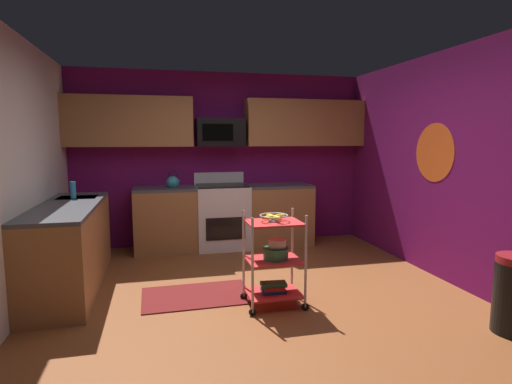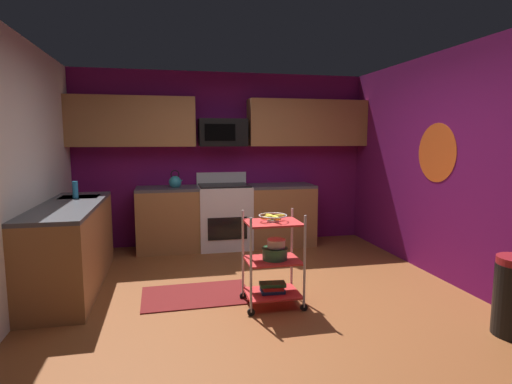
{
  "view_description": "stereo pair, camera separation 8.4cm",
  "coord_description": "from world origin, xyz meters",
  "px_view_note": "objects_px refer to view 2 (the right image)",
  "views": [
    {
      "loc": [
        -0.95,
        -3.87,
        1.61
      ],
      "look_at": [
        0.05,
        0.35,
        1.05
      ],
      "focal_mm": 28.95,
      "sensor_mm": 36.0,
      "label": 1
    },
    {
      "loc": [
        -0.87,
        -3.89,
        1.61
      ],
      "look_at": [
        0.05,
        0.35,
        1.05
      ],
      "focal_mm": 28.95,
      "sensor_mm": 36.0,
      "label": 2
    }
  ],
  "objects_px": {
    "oven_range": "(224,215)",
    "rolling_cart": "(273,260)",
    "kettle": "(175,182)",
    "mixing_bowl_small": "(276,243)",
    "dish_soap_bottle": "(75,190)",
    "fruit_bowl": "(273,217)",
    "microwave": "(222,133)",
    "book_stack": "(272,288)",
    "mixing_bowl_large": "(275,253)"
  },
  "relations": [
    {
      "from": "microwave",
      "to": "dish_soap_bottle",
      "type": "bearing_deg",
      "value": -152.09
    },
    {
      "from": "rolling_cart",
      "to": "dish_soap_bottle",
      "type": "height_order",
      "value": "dish_soap_bottle"
    },
    {
      "from": "microwave",
      "to": "fruit_bowl",
      "type": "bearing_deg",
      "value": -86.27
    },
    {
      "from": "kettle",
      "to": "dish_soap_bottle",
      "type": "relative_size",
      "value": 1.32
    },
    {
      "from": "mixing_bowl_large",
      "to": "book_stack",
      "type": "relative_size",
      "value": 0.96
    },
    {
      "from": "mixing_bowl_large",
      "to": "mixing_bowl_small",
      "type": "xyz_separation_m",
      "value": [
        0.01,
        -0.0,
        0.1
      ]
    },
    {
      "from": "microwave",
      "to": "kettle",
      "type": "bearing_deg",
      "value": -171.23
    },
    {
      "from": "rolling_cart",
      "to": "oven_range",
      "type": "bearing_deg",
      "value": 93.89
    },
    {
      "from": "dish_soap_bottle",
      "to": "mixing_bowl_large",
      "type": "bearing_deg",
      "value": -33.99
    },
    {
      "from": "fruit_bowl",
      "to": "kettle",
      "type": "bearing_deg",
      "value": 110.79
    },
    {
      "from": "kettle",
      "to": "fruit_bowl",
      "type": "bearing_deg",
      "value": -69.21
    },
    {
      "from": "rolling_cart",
      "to": "fruit_bowl",
      "type": "distance_m",
      "value": 0.42
    },
    {
      "from": "microwave",
      "to": "dish_soap_bottle",
      "type": "distance_m",
      "value": 2.22
    },
    {
      "from": "oven_range",
      "to": "kettle",
      "type": "distance_m",
      "value": 0.87
    },
    {
      "from": "oven_range",
      "to": "mixing_bowl_small",
      "type": "distance_m",
      "value": 2.28
    },
    {
      "from": "oven_range",
      "to": "rolling_cart",
      "type": "distance_m",
      "value": 2.27
    },
    {
      "from": "mixing_bowl_large",
      "to": "mixing_bowl_small",
      "type": "height_order",
      "value": "mixing_bowl_small"
    },
    {
      "from": "oven_range",
      "to": "rolling_cart",
      "type": "bearing_deg",
      "value": -86.11
    },
    {
      "from": "rolling_cart",
      "to": "fruit_bowl",
      "type": "relative_size",
      "value": 3.36
    },
    {
      "from": "microwave",
      "to": "mixing_bowl_large",
      "type": "distance_m",
      "value": 2.65
    },
    {
      "from": "oven_range",
      "to": "mixing_bowl_large",
      "type": "relative_size",
      "value": 4.37
    },
    {
      "from": "oven_range",
      "to": "fruit_bowl",
      "type": "relative_size",
      "value": 4.04
    },
    {
      "from": "book_stack",
      "to": "fruit_bowl",
      "type": "bearing_deg",
      "value": 135.0
    },
    {
      "from": "microwave",
      "to": "book_stack",
      "type": "distance_m",
      "value": 2.82
    },
    {
      "from": "fruit_bowl",
      "to": "kettle",
      "type": "xyz_separation_m",
      "value": [
        -0.86,
        2.26,
        0.12
      ]
    },
    {
      "from": "fruit_bowl",
      "to": "mixing_bowl_large",
      "type": "distance_m",
      "value": 0.36
    },
    {
      "from": "microwave",
      "to": "mixing_bowl_large",
      "type": "xyz_separation_m",
      "value": [
        0.18,
        -2.37,
        -1.18
      ]
    },
    {
      "from": "kettle",
      "to": "rolling_cart",
      "type": "bearing_deg",
      "value": -69.21
    },
    {
      "from": "dish_soap_bottle",
      "to": "mixing_bowl_small",
      "type": "bearing_deg",
      "value": -33.88
    },
    {
      "from": "book_stack",
      "to": "kettle",
      "type": "relative_size",
      "value": 0.99
    },
    {
      "from": "mixing_bowl_small",
      "to": "oven_range",
      "type": "bearing_deg",
      "value": 94.74
    },
    {
      "from": "oven_range",
      "to": "dish_soap_bottle",
      "type": "relative_size",
      "value": 5.5
    },
    {
      "from": "mixing_bowl_large",
      "to": "kettle",
      "type": "height_order",
      "value": "kettle"
    },
    {
      "from": "rolling_cart",
      "to": "fruit_bowl",
      "type": "height_order",
      "value": "rolling_cart"
    },
    {
      "from": "rolling_cart",
      "to": "mixing_bowl_small",
      "type": "height_order",
      "value": "rolling_cart"
    },
    {
      "from": "mixing_bowl_large",
      "to": "oven_range",
      "type": "bearing_deg",
      "value": 94.42
    },
    {
      "from": "oven_range",
      "to": "fruit_bowl",
      "type": "xyz_separation_m",
      "value": [
        0.15,
        -2.26,
        0.4
      ]
    },
    {
      "from": "rolling_cart",
      "to": "dish_soap_bottle",
      "type": "xyz_separation_m",
      "value": [
        -2.02,
        1.38,
        0.57
      ]
    },
    {
      "from": "fruit_bowl",
      "to": "mixing_bowl_small",
      "type": "bearing_deg",
      "value": -5.25
    },
    {
      "from": "mixing_bowl_large",
      "to": "dish_soap_bottle",
      "type": "height_order",
      "value": "dish_soap_bottle"
    },
    {
      "from": "rolling_cart",
      "to": "book_stack",
      "type": "bearing_deg",
      "value": 90.0
    },
    {
      "from": "mixing_bowl_small",
      "to": "dish_soap_bottle",
      "type": "bearing_deg",
      "value": 146.12
    },
    {
      "from": "rolling_cart",
      "to": "mixing_bowl_small",
      "type": "bearing_deg",
      "value": -5.25
    },
    {
      "from": "fruit_bowl",
      "to": "microwave",
      "type": "bearing_deg",
      "value": 93.73
    },
    {
      "from": "rolling_cart",
      "to": "mixing_bowl_large",
      "type": "distance_m",
      "value": 0.07
    },
    {
      "from": "rolling_cart",
      "to": "kettle",
      "type": "height_order",
      "value": "kettle"
    },
    {
      "from": "dish_soap_bottle",
      "to": "rolling_cart",
      "type": "bearing_deg",
      "value": -34.26
    },
    {
      "from": "oven_range",
      "to": "mixing_bowl_small",
      "type": "relative_size",
      "value": 6.04
    },
    {
      "from": "rolling_cart",
      "to": "kettle",
      "type": "distance_m",
      "value": 2.48
    },
    {
      "from": "fruit_bowl",
      "to": "mixing_bowl_large",
      "type": "relative_size",
      "value": 1.08
    }
  ]
}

